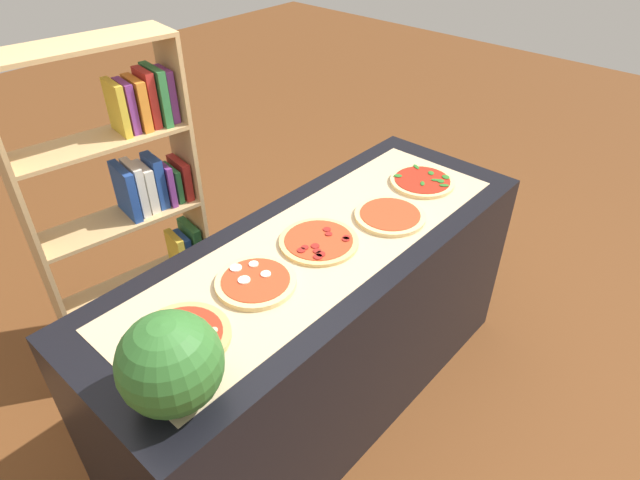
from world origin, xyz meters
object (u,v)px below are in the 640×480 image
object	(u,v)px
pizza_spinach_4	(422,181)
watermelon	(170,363)
pizza_mushroom_0	(183,337)
pizza_plain_3	(390,216)
bookshelf	(138,207)
pizza_pepperoni_2	(319,241)
pizza_mozzarella_1	(256,282)

from	to	relation	value
pizza_spinach_4	watermelon	world-z (taller)	watermelon
pizza_mushroom_0	pizza_plain_3	size ratio (longest dim) A/B	1.03
pizza_spinach_4	pizza_plain_3	bearing A→B (deg)	-170.17
pizza_mushroom_0	bookshelf	distance (m)	1.02
pizza_mushroom_0	pizza_spinach_4	size ratio (longest dim) A/B	1.04
watermelon	pizza_pepperoni_2	bearing A→B (deg)	13.63
pizza_mozzarella_1	pizza_spinach_4	xyz separation A→B (m)	(1.01, -0.05, -0.00)
pizza_plain_3	bookshelf	bearing A→B (deg)	120.48
pizza_mushroom_0	pizza_plain_3	bearing A→B (deg)	-4.52
bookshelf	pizza_mozzarella_1	bearing A→B (deg)	-94.90
pizza_mushroom_0	pizza_plain_3	distance (m)	1.01
pizza_mushroom_0	pizza_plain_3	xyz separation A→B (m)	(1.01, -0.08, -0.00)
pizza_spinach_4	watermelon	bearing A→B (deg)	-174.07
pizza_mozzarella_1	bookshelf	size ratio (longest dim) A/B	0.18
pizza_pepperoni_2	bookshelf	world-z (taller)	bookshelf
pizza_mushroom_0	pizza_mozzarella_1	size ratio (longest dim) A/B	1.05
watermelon	pizza_mozzarella_1	bearing A→B (deg)	22.55
watermelon	bookshelf	xyz separation A→B (m)	(0.56, 1.11, -0.24)
pizza_pepperoni_2	pizza_spinach_4	bearing A→B (deg)	-3.69
pizza_mozzarella_1	pizza_spinach_4	world-z (taller)	pizza_mozzarella_1
pizza_mozzarella_1	bookshelf	world-z (taller)	bookshelf
pizza_mozzarella_1	watermelon	size ratio (longest dim) A/B	1.00
watermelon	pizza_mushroom_0	bearing A→B (deg)	50.27
pizza_mozzarella_1	pizza_pepperoni_2	world-z (taller)	pizza_mozzarella_1
pizza_mushroom_0	watermelon	world-z (taller)	watermelon
pizza_pepperoni_2	pizza_plain_3	world-z (taller)	pizza_pepperoni_2
pizza_plain_3	bookshelf	world-z (taller)	bookshelf
pizza_pepperoni_2	pizza_mozzarella_1	bearing A→B (deg)	179.64
pizza_mozzarella_1	pizza_plain_3	distance (m)	0.68
watermelon	bookshelf	world-z (taller)	bookshelf
watermelon	bookshelf	distance (m)	1.26
pizza_spinach_4	bookshelf	world-z (taller)	bookshelf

